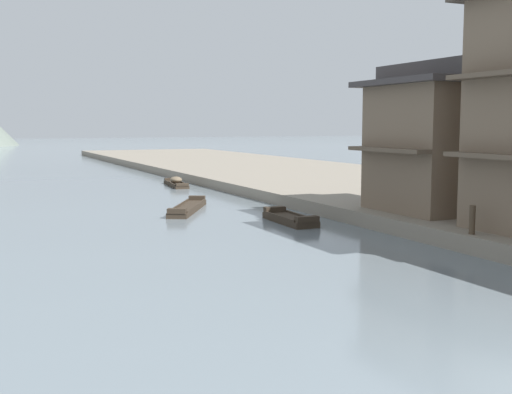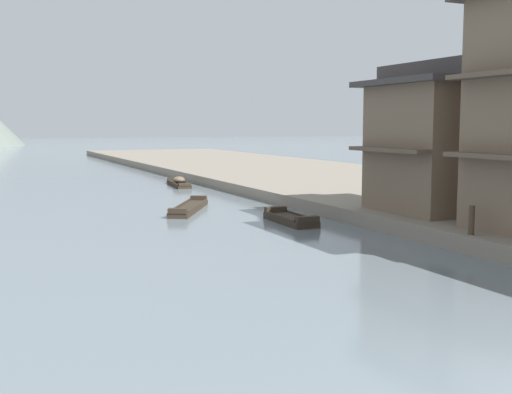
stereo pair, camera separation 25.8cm
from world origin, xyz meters
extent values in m
cube|color=gray|center=(15.23, 30.00, 0.31)|extent=(18.00, 110.00, 0.61)
cube|color=#33281E|center=(4.10, 17.91, 0.13)|extent=(1.25, 3.65, 0.26)
cube|color=#33281E|center=(4.18, 19.56, 0.38)|extent=(1.00, 0.40, 0.24)
cube|color=#33281E|center=(4.03, 16.26, 0.38)|extent=(1.00, 0.40, 0.24)
cube|color=#33281E|center=(3.60, 17.93, 0.30)|extent=(0.22, 3.10, 0.08)
cube|color=#33281E|center=(4.61, 17.89, 0.30)|extent=(0.22, 3.10, 0.08)
cube|color=#33281E|center=(4.63, 36.05, 0.10)|extent=(1.46, 4.73, 0.20)
cube|color=#33281E|center=(4.88, 38.21, 0.29)|extent=(0.87, 0.45, 0.18)
cube|color=#33281E|center=(4.38, 33.88, 0.29)|extent=(0.87, 0.45, 0.18)
cube|color=#33281E|center=(4.21, 36.09, 0.24)|extent=(0.56, 4.13, 0.08)
cube|color=#33281E|center=(5.05, 36.00, 0.24)|extent=(0.56, 4.13, 0.08)
ellipsoid|color=brown|center=(4.63, 36.05, 0.43)|extent=(0.96, 1.25, 0.46)
cube|color=#33281E|center=(1.29, 23.37, 0.12)|extent=(3.51, 5.29, 0.24)
cube|color=#33281E|center=(2.56, 25.66, 0.35)|extent=(0.91, 0.73, 0.22)
cube|color=#33281E|center=(0.01, 21.08, 0.35)|extent=(0.91, 0.73, 0.22)
cube|color=#33281E|center=(0.91, 23.58, 0.28)|extent=(2.52, 4.44, 0.08)
cube|color=#33281E|center=(1.66, 23.16, 0.28)|extent=(2.52, 4.44, 0.08)
cube|color=#75604C|center=(9.65, 14.86, 3.21)|extent=(4.82, 4.66, 5.20)
cube|color=brown|center=(6.89, 14.86, 3.21)|extent=(0.70, 4.66, 0.16)
cube|color=#3D3838|center=(9.65, 14.86, 5.93)|extent=(5.72, 5.56, 0.24)
cube|color=#3D3838|center=(9.65, 14.86, 6.40)|extent=(2.89, 5.56, 0.70)
cylinder|color=#473828|center=(6.58, 9.63, 1.10)|extent=(0.20, 0.20, 0.97)
camera|label=1|loc=(-8.58, -6.56, 4.22)|focal=45.21mm
camera|label=2|loc=(-8.34, -6.66, 4.22)|focal=45.21mm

